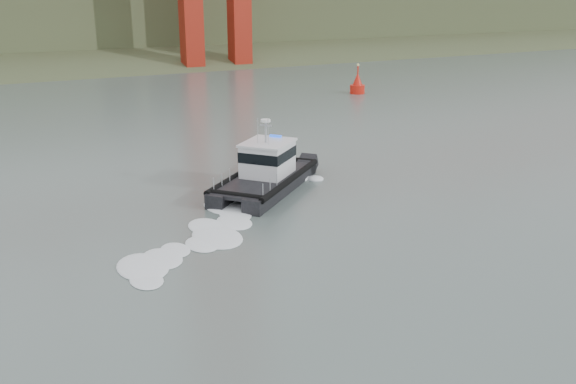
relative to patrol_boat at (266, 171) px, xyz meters
name	(u,v)px	position (x,y,z in m)	size (l,w,h in m)	color
ground	(363,277)	(-1.73, -13.89, -1.18)	(400.00, 400.00, 0.00)	#53635F
headlands	(29,13)	(-1.73, 111.61, 5.86)	(500.00, 105.36, 27.12)	#3F4D2C
patrol_boat	(266,171)	(0.00, 0.00, 0.00)	(9.63, 9.07, 4.72)	black
nav_buoy	(357,85)	(26.24, 29.63, -0.19)	(1.81, 1.81, 3.78)	red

